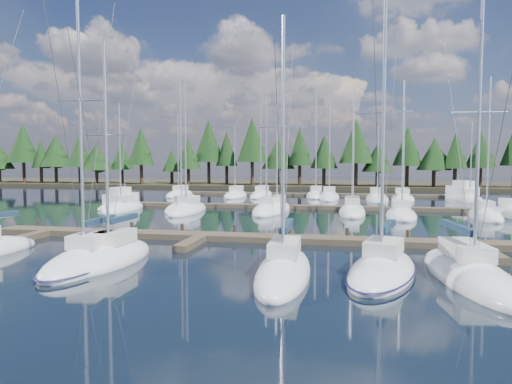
% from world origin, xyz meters
% --- Properties ---
extents(ground, '(260.00, 260.00, 0.00)m').
position_xyz_m(ground, '(0.00, 30.00, 0.00)').
color(ground, black).
rests_on(ground, ground).
extents(far_shore, '(220.00, 30.00, 0.60)m').
position_xyz_m(far_shore, '(0.00, 90.00, 0.30)').
color(far_shore, '#302B1B').
rests_on(far_shore, ground).
extents(main_dock, '(44.00, 6.13, 0.90)m').
position_xyz_m(main_dock, '(0.00, 17.36, 0.20)').
color(main_dock, '#4B402F').
rests_on(main_dock, ground).
extents(back_docks, '(50.00, 21.80, 0.40)m').
position_xyz_m(back_docks, '(0.00, 49.58, 0.20)').
color(back_docks, '#4B402F').
rests_on(back_docks, ground).
extents(front_sailboat_1, '(3.36, 8.32, 15.57)m').
position_xyz_m(front_sailboat_1, '(-9.42, 8.72, 0.30)').
color(front_sailboat_1, silver).
rests_on(front_sailboat_1, ground).
extents(front_sailboat_2, '(2.73, 7.46, 12.54)m').
position_xyz_m(front_sailboat_2, '(-8.66, 9.88, 0.29)').
color(front_sailboat_2, silver).
rests_on(front_sailboat_2, ground).
extents(front_sailboat_3, '(2.71, 9.14, 12.88)m').
position_xyz_m(front_sailboat_3, '(0.97, 8.49, 0.29)').
color(front_sailboat_3, silver).
rests_on(front_sailboat_3, ground).
extents(front_sailboat_4, '(4.92, 8.79, 14.11)m').
position_xyz_m(front_sailboat_4, '(5.60, 9.52, 0.29)').
color(front_sailboat_4, silver).
rests_on(front_sailboat_4, ground).
extents(front_sailboat_5, '(3.97, 10.48, 13.93)m').
position_xyz_m(front_sailboat_5, '(9.47, 9.43, 0.28)').
color(front_sailboat_5, silver).
rests_on(front_sailboat_5, ground).
extents(back_sailboat_rows, '(45.17, 33.10, 16.46)m').
position_xyz_m(back_sailboat_rows, '(-0.30, 45.11, 0.26)').
color(back_sailboat_rows, silver).
rests_on(back_sailboat_rows, ground).
extents(motor_yacht_left, '(3.78, 8.36, 4.02)m').
position_xyz_m(motor_yacht_left, '(-22.10, 36.76, 0.45)').
color(motor_yacht_left, silver).
rests_on(motor_yacht_left, ground).
extents(motor_yacht_right, '(5.74, 9.38, 4.45)m').
position_xyz_m(motor_yacht_right, '(20.53, 57.37, 0.49)').
color(motor_yacht_right, silver).
rests_on(motor_yacht_right, ground).
extents(tree_line, '(184.31, 11.91, 13.96)m').
position_xyz_m(tree_line, '(-3.50, 80.26, 7.45)').
color(tree_line, black).
rests_on(tree_line, far_shore).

